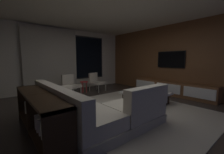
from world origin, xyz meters
The scene contains 14 objects.
floor centered at (0.00, 0.00, 0.00)m, with size 9.20×9.20×0.00m, color #332B26.
back_wall_with_window centered at (-0.06, 3.62, 1.34)m, with size 6.60×0.30×2.70m.
media_wall centered at (3.06, 0.00, 1.35)m, with size 0.12×7.80×2.70m.
ceiling centered at (0.00, 0.00, 2.70)m, with size 8.20×8.20×0.00m, color beige.
area_rug centered at (0.35, -0.10, 0.01)m, with size 3.20×3.80×0.01m, color #ADA391.
sectional_couch centered at (-0.92, -0.08, 0.29)m, with size 1.98×2.50×0.82m.
coffee_table centered at (1.10, 0.01, 0.19)m, with size 1.16×1.16×0.36m.
book_stack_on_coffee_table centered at (1.20, 0.09, 0.40)m, with size 0.32×0.22×0.08m.
accent_chair_near_window centered at (0.97, 2.53, 0.43)m, with size 0.68×0.69×0.78m.
accent_chair_by_curtain centered at (-0.22, 2.49, 0.43)m, with size 0.62×0.64×0.78m.
side_stool centered at (0.40, 2.56, 0.37)m, with size 0.32×0.32×0.46m.
media_console centered at (2.77, 0.05, 0.25)m, with size 0.46×3.10×0.52m.
mounted_tv centered at (2.95, 0.25, 1.35)m, with size 0.05×1.10×0.64m.
console_table_behind_couch centered at (-1.84, 0.05, 0.41)m, with size 0.40×2.10×0.74m.
Camera 1 is at (-2.39, -2.59, 1.31)m, focal length 22.84 mm.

